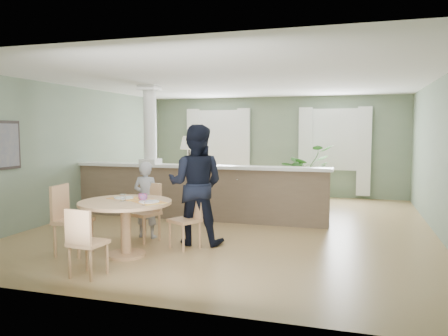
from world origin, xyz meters
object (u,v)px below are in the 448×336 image
(houseplant, at_px, (304,173))
(chair_near, at_px, (84,240))
(man_person, at_px, (196,185))
(child_person, at_px, (146,200))
(chair_side, at_px, (68,216))
(dining_table, at_px, (126,212))
(chair_far_boy, at_px, (147,209))
(sofa, at_px, (252,187))
(chair_far_man, at_px, (188,216))

(houseplant, distance_m, chair_near, 6.88)
(man_person, bearing_deg, chair_near, 63.82)
(child_person, bearing_deg, chair_side, 65.86)
(man_person, bearing_deg, dining_table, 47.44)
(chair_side, bearing_deg, chair_near, -139.60)
(houseplant, relative_size, chair_side, 1.41)
(houseplant, bearing_deg, child_person, -114.83)
(dining_table, xyz_separation_m, chair_far_boy, (-0.12, 0.91, -0.12))
(chair_side, relative_size, man_person, 0.54)
(houseplant, distance_m, dining_table, 5.93)
(houseplant, xyz_separation_m, dining_table, (-1.90, -5.62, -0.08))
(child_person, xyz_separation_m, man_person, (0.93, -0.12, 0.30))
(chair_near, bearing_deg, chair_far_boy, -81.47)
(sofa, distance_m, chair_near, 5.41)
(houseplant, bearing_deg, chair_far_boy, -113.20)
(houseplant, relative_size, chair_far_boy, 1.53)
(houseplant, bearing_deg, chair_far_man, -103.86)
(sofa, relative_size, man_person, 1.72)
(child_person, height_order, man_person, man_person)
(chair_near, xyz_separation_m, man_person, (0.73, 1.92, 0.47))
(sofa, height_order, chair_near, sofa)
(chair_far_boy, distance_m, chair_side, 1.29)
(chair_far_boy, relative_size, chair_near, 1.08)
(houseplant, relative_size, dining_table, 1.09)
(houseplant, relative_size, chair_far_man, 1.62)
(dining_table, xyz_separation_m, child_person, (-0.21, 1.06, 0.01))
(dining_table, bearing_deg, chair_far_man, 45.49)
(chair_far_boy, height_order, man_person, man_person)
(chair_near, bearing_deg, child_person, -79.17)
(chair_far_man, height_order, child_person, child_person)
(sofa, distance_m, chair_far_boy, 3.58)
(houseplant, bearing_deg, sofa, -129.82)
(sofa, distance_m, dining_table, 4.44)
(chair_far_man, xyz_separation_m, man_person, (0.03, 0.25, 0.46))
(dining_table, bearing_deg, chair_near, -91.06)
(dining_table, relative_size, chair_far_boy, 1.41)
(chair_far_boy, xyz_separation_m, man_person, (0.83, 0.03, 0.43))
(chair_side, distance_m, man_person, 1.95)
(chair_side, relative_size, child_person, 0.79)
(chair_far_boy, bearing_deg, man_person, 21.70)
(child_person, relative_size, man_person, 0.68)
(chair_side, bearing_deg, chair_far_man, -65.91)
(houseplant, height_order, chair_far_man, houseplant)
(sofa, distance_m, chair_side, 4.82)
(chair_far_boy, distance_m, man_person, 0.94)
(child_person, distance_m, man_person, 0.98)
(dining_table, distance_m, man_person, 1.22)
(houseplant, relative_size, chair_near, 1.66)
(dining_table, bearing_deg, sofa, 79.06)
(houseplant, height_order, child_person, houseplant)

